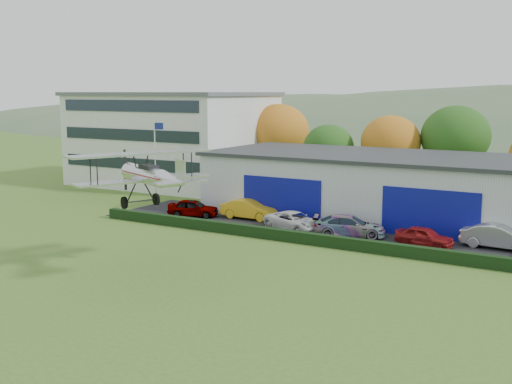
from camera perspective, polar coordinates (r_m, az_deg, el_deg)
The scene contains 14 objects.
ground at distance 29.37m, azimuth -6.09°, elevation -11.72°, with size 300.00×300.00×0.00m, color #476B21.
apron at distance 46.22m, azimuth 12.75°, elevation -4.11°, with size 48.00×9.00×0.05m, color black.
hedge at distance 41.71m, azimuth 10.74°, elevation -4.95°, with size 46.00×0.60×0.80m, color black.
hangar at distance 51.84m, azimuth 17.32°, elevation 0.08°, with size 40.60×12.60×5.30m.
office_block at distance 72.46m, azimuth -7.53°, elevation 4.91°, with size 20.60×15.60×10.40m.
flagpole at distance 57.33m, azimuth -9.10°, elevation 3.36°, with size 1.05×0.10×8.00m.
tree_belt at distance 64.70m, azimuth 16.45°, elevation 4.47°, with size 75.70×13.22×10.12m.
car_0 at distance 52.87m, azimuth -5.75°, elevation -1.45°, with size 1.71×4.25×1.45m, color gray.
car_1 at distance 51.56m, azimuth -0.54°, elevation -1.58°, with size 1.71×4.90×1.61m, color gold.
car_2 at distance 47.41m, azimuth 3.53°, elevation -2.68°, with size 2.32×5.02×1.40m, color silver.
car_3 at distance 45.90m, azimuth 8.48°, elevation -3.07°, with size 2.12×5.23×1.52m, color gray.
car_4 at distance 44.01m, azimuth 15.10°, elevation -3.94°, with size 1.58×3.92×1.34m, color maroon.
car_5 at distance 44.93m, azimuth 21.30°, elevation -3.80°, with size 1.72×4.93×1.62m, color silver.
biplane at distance 35.95m, azimuth -9.67°, elevation 1.63°, with size 7.76×8.48×3.25m.
Camera 1 is at (16.46, -21.98, 10.41)m, focal length 43.88 mm.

